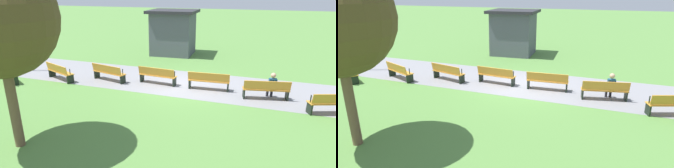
# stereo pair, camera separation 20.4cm
# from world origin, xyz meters

# --- Properties ---
(ground_plane) EXTENTS (120.00, 120.00, 0.00)m
(ground_plane) POSITION_xyz_m (0.00, 0.00, 0.00)
(ground_plane) COLOR #54843D
(path_paving) EXTENTS (43.42, 4.20, 0.01)m
(path_paving) POSITION_xyz_m (0.00, 0.53, 0.00)
(path_paving) COLOR gray
(path_paving) RESTS_ON ground
(bench_2) EXTENTS (1.94, 1.36, 0.89)m
(bench_2) POSITION_xyz_m (-8.81, -2.32, 0.48)
(bench_2) COLOR orange
(bench_2) RESTS_ON ground
(bench_3) EXTENTS (1.99, 1.13, 0.89)m
(bench_3) POSITION_xyz_m (-6.43, -1.23, 0.48)
(bench_3) COLOR orange
(bench_3) RESTS_ON ground
(bench_4) EXTENTS (2.01, 0.88, 0.89)m
(bench_4) POSITION_xyz_m (-3.91, -0.49, 0.48)
(bench_4) COLOR orange
(bench_4) RESTS_ON ground
(bench_5) EXTENTS (1.98, 0.61, 0.89)m
(bench_5) POSITION_xyz_m (-1.31, -0.12, 0.48)
(bench_5) COLOR orange
(bench_5) RESTS_ON ground
(bench_6) EXTENTS (1.98, 0.61, 0.89)m
(bench_6) POSITION_xyz_m (1.31, -0.12, 0.48)
(bench_6) COLOR orange
(bench_6) RESTS_ON ground
(bench_7) EXTENTS (2.01, 0.88, 0.89)m
(bench_7) POSITION_xyz_m (3.91, -0.49, 0.48)
(bench_7) COLOR orange
(bench_7) RESTS_ON ground
(bench_8) EXTENTS (1.99, 1.13, 0.89)m
(bench_8) POSITION_xyz_m (6.43, -1.23, 0.48)
(bench_8) COLOR orange
(bench_8) RESTS_ON ground
(person_seated) EXTENTS (0.41, 0.57, 1.20)m
(person_seated) POSITION_xyz_m (4.13, -0.30, 0.64)
(person_seated) COLOR navy
(person_seated) RESTS_ON ground
(lamp_post) EXTENTS (0.32, 0.32, 4.12)m
(lamp_post) POSITION_xyz_m (-9.88, -0.52, 2.86)
(lamp_post) COLOR black
(lamp_post) RESTS_ON ground
(kiosk) EXTENTS (3.58, 3.39, 3.19)m
(kiosk) POSITION_xyz_m (-2.84, 6.93, 1.63)
(kiosk) COLOR #4C515B
(kiosk) RESTS_ON ground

